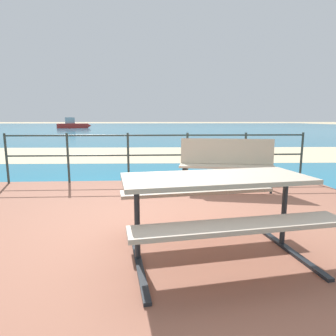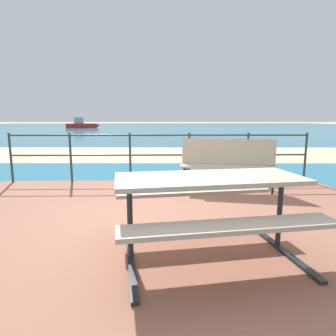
# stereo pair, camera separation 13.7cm
# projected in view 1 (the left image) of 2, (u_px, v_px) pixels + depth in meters

# --- Properties ---
(ground_plane) EXTENTS (240.00, 240.00, 0.00)m
(ground_plane) POSITION_uv_depth(u_px,v_px,m) (162.00, 232.00, 3.37)
(ground_plane) COLOR tan
(patio_paving) EXTENTS (6.40, 5.20, 0.06)m
(patio_paving) POSITION_uv_depth(u_px,v_px,m) (162.00, 229.00, 3.36)
(patio_paving) COLOR #935B47
(patio_paving) RESTS_ON ground
(sea_water) EXTENTS (90.00, 90.00, 0.01)m
(sea_water) POSITION_uv_depth(u_px,v_px,m) (154.00, 128.00, 42.74)
(sea_water) COLOR teal
(sea_water) RESTS_ON ground
(beach_strip) EXTENTS (54.11, 6.24, 0.01)m
(beach_strip) POSITION_uv_depth(u_px,v_px,m) (156.00, 154.00, 10.86)
(beach_strip) COLOR beige
(beach_strip) RESTS_ON ground
(picnic_table) EXTENTS (1.86, 1.56, 0.74)m
(picnic_table) POSITION_uv_depth(u_px,v_px,m) (215.00, 194.00, 2.62)
(picnic_table) COLOR tan
(picnic_table) RESTS_ON patio_paving
(park_bench) EXTENTS (1.71, 0.73, 0.90)m
(park_bench) POSITION_uv_depth(u_px,v_px,m) (226.00, 160.00, 5.12)
(park_bench) COLOR #BCAD93
(park_bench) RESTS_ON patio_paving
(railing_fence) EXTENTS (5.94, 0.04, 0.99)m
(railing_fence) POSITION_uv_depth(u_px,v_px,m) (158.00, 151.00, 5.69)
(railing_fence) COLOR #2D3833
(railing_fence) RESTS_ON patio_paving
(boat_near) EXTENTS (4.83, 2.04, 1.53)m
(boat_near) POSITION_uv_depth(u_px,v_px,m) (73.00, 125.00, 41.38)
(boat_near) COLOR red
(boat_near) RESTS_ON sea_water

